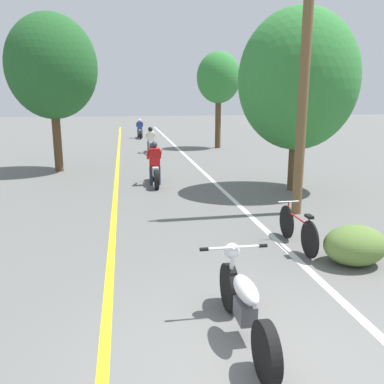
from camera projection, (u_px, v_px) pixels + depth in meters
name	position (u px, v px, depth m)	size (l,w,h in m)	color
ground_plane	(264.00, 371.00, 4.34)	(120.00, 120.00, 0.00)	#60605E
lane_stripe_center	(117.00, 170.00, 16.16)	(0.14, 48.00, 0.01)	yellow
lane_stripe_edge	(199.00, 168.00, 16.70)	(0.14, 48.00, 0.01)	white
utility_pole	(305.00, 59.00, 9.39)	(1.10, 0.24, 7.24)	brown
roadside_tree_right_near	(298.00, 80.00, 12.03)	(3.60, 3.24, 5.41)	#513A23
roadside_tree_right_far	(219.00, 78.00, 22.44)	(2.44, 2.19, 5.30)	#513A23
roadside_tree_left	(52.00, 67.00, 15.13)	(3.36, 3.02, 5.88)	#513A23
roadside_bush	(355.00, 245.00, 7.03)	(1.10, 0.88, 0.70)	#5B7A38
motorcycle_foreground	(244.00, 304.00, 4.85)	(0.89, 2.13, 0.99)	black
motorcycle_rider_lead	(155.00, 169.00, 13.42)	(0.50, 1.99, 1.43)	black
motorcycle_rider_mid	(151.00, 143.00, 21.07)	(0.50, 2.05, 1.35)	black
motorcycle_rider_far	(140.00, 131.00, 28.69)	(0.50, 1.99, 1.36)	black
bicycle_parked	(298.00, 229.00, 7.83)	(0.44, 1.76, 0.80)	black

